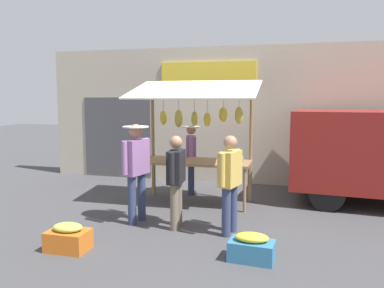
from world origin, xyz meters
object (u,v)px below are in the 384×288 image
object	(u,v)px
shopper_with_ponytail	(136,164)
shopper_in_grey_tee	(176,176)
vendor_with_sunhat	(191,154)
produce_crate_side	(252,248)
produce_crate_near	(68,238)
shopper_with_shopping_bag	(230,178)
market_stall	(198,127)

from	to	relation	value
shopper_with_ponytail	shopper_in_grey_tee	bearing A→B (deg)	-84.19
vendor_with_sunhat	produce_crate_side	distance (m)	3.78
produce_crate_near	shopper_in_grey_tee	bearing A→B (deg)	-132.32
shopper_with_ponytail	produce_crate_side	xyz separation A→B (m)	(-2.08, 1.10, -0.84)
vendor_with_sunhat	produce_crate_side	xyz separation A→B (m)	(-1.69, 3.30, -0.73)
shopper_with_shopping_bag	produce_crate_side	world-z (taller)	shopper_with_shopping_bag
produce_crate_near	produce_crate_side	world-z (taller)	produce_crate_near
shopper_with_ponytail	produce_crate_near	distance (m)	1.69
vendor_with_sunhat	produce_crate_near	bearing A→B (deg)	-27.43
shopper_with_ponytail	shopper_in_grey_tee	size ratio (longest dim) A/B	1.11
vendor_with_sunhat	shopper_with_shopping_bag	bearing A→B (deg)	13.54
shopper_with_ponytail	produce_crate_side	size ratio (longest dim) A/B	2.75
shopper_with_ponytail	shopper_in_grey_tee	world-z (taller)	shopper_with_ponytail
shopper_in_grey_tee	produce_crate_near	size ratio (longest dim) A/B	2.67
shopper_in_grey_tee	shopper_with_shopping_bag	bearing A→B (deg)	-97.83
market_stall	vendor_with_sunhat	world-z (taller)	market_stall
shopper_with_shopping_bag	produce_crate_side	size ratio (longest dim) A/B	2.52
market_stall	shopper_in_grey_tee	world-z (taller)	market_stall
shopper_with_ponytail	produce_crate_side	bearing A→B (deg)	-104.90
produce_crate_near	produce_crate_side	bearing A→B (deg)	-173.25
vendor_with_sunhat	shopper_in_grey_tee	xyz separation A→B (m)	(-0.35, 2.29, -0.03)
vendor_with_sunhat	produce_crate_near	distance (m)	3.77
market_stall	shopper_with_ponytail	distance (m)	1.75
shopper_with_ponytail	produce_crate_near	world-z (taller)	shopper_with_ponytail
shopper_with_shopping_bag	shopper_in_grey_tee	bearing A→B (deg)	99.96
shopper_with_ponytail	shopper_with_shopping_bag	bearing A→B (deg)	-82.69
market_stall	produce_crate_near	xyz separation A→B (m)	(1.18, 2.90, -1.37)
shopper_with_ponytail	shopper_with_shopping_bag	size ratio (longest dim) A/B	1.09
market_stall	produce_crate_side	xyz separation A→B (m)	(-1.36, 2.60, -1.38)
vendor_with_sunhat	shopper_with_shopping_bag	world-z (taller)	shopper_with_shopping_bag
shopper_in_grey_tee	produce_crate_side	xyz separation A→B (m)	(-1.34, 1.01, -0.70)
market_stall	shopper_with_ponytail	xyz separation A→B (m)	(0.72, 1.50, -0.54)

